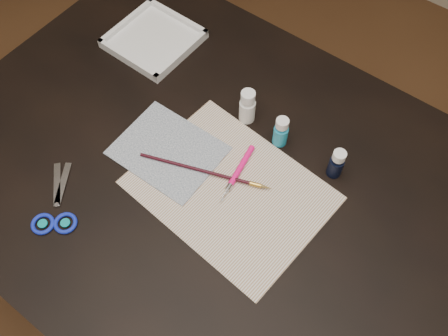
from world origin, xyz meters
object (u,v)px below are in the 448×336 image
Objects in this scene: paper at (230,190)px; paint_bottle_white at (247,106)px; paint_bottle_navy at (337,163)px; palette_tray at (154,39)px; canvas at (168,151)px; paint_bottle_cyan at (281,131)px; scissors at (54,198)px.

paint_bottle_white is (-0.08, 0.17, 0.04)m from paper.
paint_bottle_white is 0.23m from paint_bottle_navy.
palette_tray is at bearing 173.80° from paint_bottle_navy.
paint_bottle_navy reaches higher than canvas.
canvas is 0.25m from paint_bottle_cyan.
paint_bottle_white is at bearing 178.34° from paint_bottle_navy.
canvas is 0.20m from paint_bottle_white.
paper is at bearing -132.23° from paint_bottle_navy.
palette_tray is at bearing 136.20° from canvas.
canvas is at bearing -137.18° from paint_bottle_cyan.
paint_bottle_white reaches higher than paper.
paper is 4.93× the size of paint_bottle_cyan.
paint_bottle_cyan is (0.01, 0.16, 0.04)m from paper.
canvas is 0.36m from paint_bottle_navy.
paint_bottle_navy is (0.15, 0.17, 0.04)m from paper.
paint_bottle_cyan is (0.18, 0.17, 0.04)m from canvas.
paint_bottle_navy is at bearing -1.66° from paint_bottle_white.
paint_bottle_cyan is (0.10, -0.01, -0.01)m from paint_bottle_white.
palette_tray is at bearing 170.61° from paint_bottle_white.
scissors is at bearing -126.21° from paint_bottle_cyan.
paint_bottle_white is (0.09, 0.18, 0.04)m from canvas.
paper is 2.08× the size of scissors.
paint_bottle_navy reaches higher than scissors.
paint_bottle_navy is (0.23, -0.01, -0.01)m from paint_bottle_white.
paint_bottle_navy is (0.32, 0.17, 0.04)m from canvas.
canvas is 2.81× the size of paint_bottle_cyan.
scissors reaches higher than canvas.
paint_bottle_cyan is 1.02× the size of paint_bottle_navy.
paint_bottle_cyan is at bearing 85.07° from paper.
paper is 0.23m from paint_bottle_navy.
paint_bottle_navy is at bearing 47.77° from paper.
palette_tray reaches higher than scissors.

